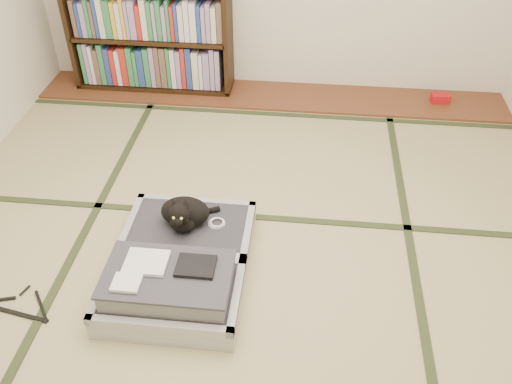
# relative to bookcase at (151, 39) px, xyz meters

# --- Properties ---
(floor) EXTENTS (4.50, 4.50, 0.00)m
(floor) POSITION_rel_bookcase_xyz_m (1.03, -2.07, -0.45)
(floor) COLOR tan
(floor) RESTS_ON ground
(wood_strip) EXTENTS (4.00, 0.50, 0.02)m
(wood_strip) POSITION_rel_bookcase_xyz_m (1.03, -0.07, -0.44)
(wood_strip) COLOR brown
(wood_strip) RESTS_ON ground
(red_item) EXTENTS (0.16, 0.10, 0.07)m
(red_item) POSITION_rel_bookcase_xyz_m (2.47, -0.04, -0.40)
(red_item) COLOR #B70E14
(red_item) RESTS_ON wood_strip
(room_shell) EXTENTS (4.50, 4.50, 4.50)m
(room_shell) POSITION_rel_bookcase_xyz_m (1.03, -2.07, 1.01)
(room_shell) COLOR white
(room_shell) RESTS_ON ground
(tatami_borders) EXTENTS (4.00, 4.50, 0.01)m
(tatami_borders) POSITION_rel_bookcase_xyz_m (1.03, -1.58, -0.45)
(tatami_borders) COLOR #2D381E
(tatami_borders) RESTS_ON ground
(bookcase) EXTENTS (1.36, 0.31, 0.92)m
(bookcase) POSITION_rel_bookcase_xyz_m (0.00, 0.00, 0.00)
(bookcase) COLOR black
(bookcase) RESTS_ON wood_strip
(suitcase) EXTENTS (0.74, 0.99, 0.29)m
(suitcase) POSITION_rel_bookcase_xyz_m (0.71, -2.24, -0.35)
(suitcase) COLOR #BABABF
(suitcase) RESTS_ON floor
(cat) EXTENTS (0.33, 0.33, 0.27)m
(cat) POSITION_rel_bookcase_xyz_m (0.69, -1.95, -0.21)
(cat) COLOR black
(cat) RESTS_ON suitcase
(cable_coil) EXTENTS (0.10, 0.10, 0.02)m
(cable_coil) POSITION_rel_bookcase_xyz_m (0.87, -1.92, -0.30)
(cable_coil) COLOR white
(cable_coil) RESTS_ON suitcase
(hanger) EXTENTS (0.45, 0.24, 0.01)m
(hanger) POSITION_rel_bookcase_xyz_m (-0.13, -2.54, -0.44)
(hanger) COLOR black
(hanger) RESTS_ON floor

